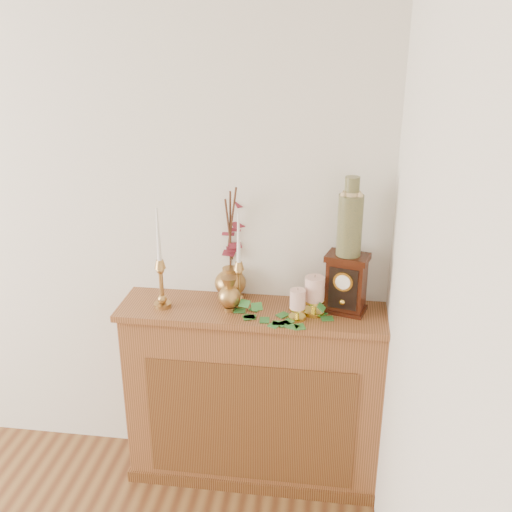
# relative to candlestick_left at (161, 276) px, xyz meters

# --- Properties ---
(console_shelf) EXTENTS (1.24, 0.34, 0.93)m
(console_shelf) POSITION_rel_candlestick_left_xyz_m (0.42, 0.04, -0.65)
(console_shelf) COLOR brown
(console_shelf) RESTS_ON ground
(candlestick_left) EXTENTS (0.08, 0.08, 0.47)m
(candlestick_left) POSITION_rel_candlestick_left_xyz_m (0.00, 0.00, 0.00)
(candlestick_left) COLOR #A37B41
(candlestick_left) RESTS_ON console_shelf
(candlestick_center) EXTENTS (0.07, 0.07, 0.45)m
(candlestick_center) POSITION_rel_candlestick_left_xyz_m (0.35, 0.06, -0.01)
(candlestick_center) COLOR #A37B41
(candlestick_center) RESTS_ON console_shelf
(bud_vase) EXTENTS (0.10, 0.10, 0.16)m
(bud_vase) POSITION_rel_candlestick_left_xyz_m (0.31, 0.00, -0.07)
(bud_vase) COLOR #A37B41
(bud_vase) RESTS_ON console_shelf
(ginger_jar) EXTENTS (0.22, 0.24, 0.55)m
(ginger_jar) POSITION_rel_candlestick_left_xyz_m (0.30, 0.19, 0.09)
(ginger_jar) COLOR #A37B41
(ginger_jar) RESTS_ON console_shelf
(pillar_candle_left) EXTENTS (0.08, 0.08, 0.15)m
(pillar_candle_left) POSITION_rel_candlestick_left_xyz_m (0.62, -0.03, -0.08)
(pillar_candle_left) COLOR gold
(pillar_candle_left) RESTS_ON console_shelf
(pillar_candle_right) EXTENTS (0.10, 0.10, 0.19)m
(pillar_candle_right) POSITION_rel_candlestick_left_xyz_m (0.69, 0.03, -0.06)
(pillar_candle_right) COLOR gold
(pillar_candle_right) RESTS_ON console_shelf
(ivy_garland) EXTENTS (0.51, 0.21, 0.09)m
(ivy_garland) POSITION_rel_candlestick_left_xyz_m (0.53, -0.06, -0.14)
(ivy_garland) COLOR #265F24
(ivy_garland) RESTS_ON console_shelf
(mantel_clock) EXTENTS (0.21, 0.17, 0.27)m
(mantel_clock) POSITION_rel_candlestick_left_xyz_m (0.82, 0.07, -0.02)
(mantel_clock) COLOR #35120A
(mantel_clock) RESTS_ON console_shelf
(ceramic_vase) EXTENTS (0.11, 0.11, 0.35)m
(ceramic_vase) POSITION_rel_candlestick_left_xyz_m (0.82, 0.07, 0.27)
(ceramic_vase) COLOR #1A352A
(ceramic_vase) RESTS_ON mantel_clock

